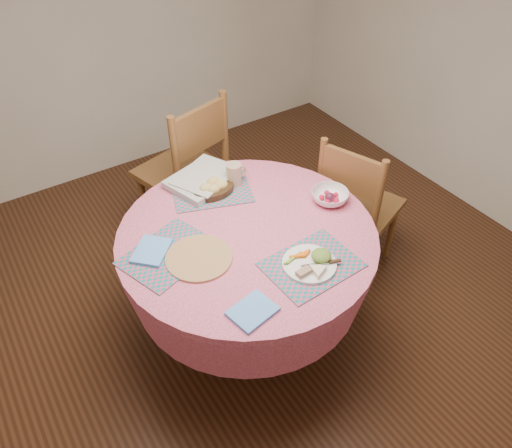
# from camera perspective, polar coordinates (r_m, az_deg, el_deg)

# --- Properties ---
(ground) EXTENTS (4.00, 4.00, 0.00)m
(ground) POSITION_cam_1_polar(r_m,az_deg,el_deg) (2.91, -0.84, -12.04)
(ground) COLOR #331C0F
(ground) RESTS_ON ground
(room_envelope) EXTENTS (4.01, 4.01, 2.71)m
(room_envelope) POSITION_cam_1_polar(r_m,az_deg,el_deg) (1.86, -1.39, 21.76)
(room_envelope) COLOR silver
(room_envelope) RESTS_ON ground
(dining_table) EXTENTS (1.24, 1.24, 0.75)m
(dining_table) POSITION_cam_1_polar(r_m,az_deg,el_deg) (2.49, -0.96, -4.32)
(dining_table) COLOR #DC6695
(dining_table) RESTS_ON ground
(chair_right) EXTENTS (0.54, 0.55, 0.94)m
(chair_right) POSITION_cam_1_polar(r_m,az_deg,el_deg) (3.00, 11.28, 2.20)
(chair_right) COLOR brown
(chair_right) RESTS_ON ground
(chair_back) EXTENTS (0.59, 0.57, 1.04)m
(chair_back) POSITION_cam_1_polar(r_m,az_deg,el_deg) (3.17, -7.86, 6.30)
(chair_back) COLOR brown
(chair_back) RESTS_ON ground
(placemat_front) EXTENTS (0.41, 0.32, 0.01)m
(placemat_front) POSITION_cam_1_polar(r_m,az_deg,el_deg) (2.21, 6.36, -4.65)
(placemat_front) COLOR #16767F
(placemat_front) RESTS_ON dining_table
(placemat_left) EXTENTS (0.48, 0.41, 0.01)m
(placemat_left) POSITION_cam_1_polar(r_m,az_deg,el_deg) (2.28, -9.93, -3.33)
(placemat_left) COLOR #16767F
(placemat_left) RESTS_ON dining_table
(placemat_back) EXTENTS (0.48, 0.42, 0.01)m
(placemat_back) POSITION_cam_1_polar(r_m,az_deg,el_deg) (2.62, -5.09, 3.87)
(placemat_back) COLOR #16767F
(placemat_back) RESTS_ON dining_table
(wicker_trivet) EXTENTS (0.30, 0.30, 0.01)m
(wicker_trivet) POSITION_cam_1_polar(r_m,az_deg,el_deg) (2.24, -6.54, -3.86)
(wicker_trivet) COLOR #A47547
(wicker_trivet) RESTS_ON dining_table
(napkin_near) EXTENTS (0.20, 0.17, 0.01)m
(napkin_near) POSITION_cam_1_polar(r_m,az_deg,el_deg) (2.02, -0.39, -9.94)
(napkin_near) COLOR #5C9DEE
(napkin_near) RESTS_ON dining_table
(napkin_far) EXTENTS (0.23, 0.23, 0.01)m
(napkin_far) POSITION_cam_1_polar(r_m,az_deg,el_deg) (2.30, -11.86, -3.01)
(napkin_far) COLOR #5C9DEE
(napkin_far) RESTS_ON placemat_left
(dinner_plate) EXTENTS (0.24, 0.24, 0.05)m
(dinner_plate) POSITION_cam_1_polar(r_m,az_deg,el_deg) (2.19, 6.40, -4.40)
(dinner_plate) COLOR white
(dinner_plate) RESTS_ON placemat_front
(bread_bowl) EXTENTS (0.23, 0.23, 0.08)m
(bread_bowl) POSITION_cam_1_polar(r_m,az_deg,el_deg) (2.59, -4.94, 4.18)
(bread_bowl) COLOR black
(bread_bowl) RESTS_ON placemat_back
(latte_mug) EXTENTS (0.12, 0.08, 0.12)m
(latte_mug) POSITION_cam_1_polar(r_m,az_deg,el_deg) (2.62, -2.48, 5.75)
(latte_mug) COLOR tan
(latte_mug) RESTS_ON placemat_back
(fruit_bowl) EXTENTS (0.24, 0.24, 0.06)m
(fruit_bowl) POSITION_cam_1_polar(r_m,az_deg,el_deg) (2.55, 8.43, 3.12)
(fruit_bowl) COLOR white
(fruit_bowl) RESTS_ON dining_table
(newspaper_stack) EXTENTS (0.42, 0.37, 0.04)m
(newspaper_stack) POSITION_cam_1_polar(r_m,az_deg,el_deg) (2.66, -6.08, 5.14)
(newspaper_stack) COLOR silver
(newspaper_stack) RESTS_ON dining_table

